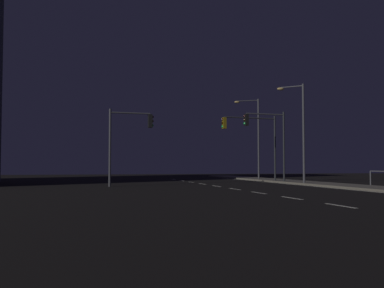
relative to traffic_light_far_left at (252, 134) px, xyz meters
The scene contains 8 objects.
ground_plane 18.65m from the traffic_light_far_left, 105.87° to the right, with size 112.00×112.00×0.00m, color black.
lane_markings_center 15.41m from the traffic_light_far_left, 109.57° to the right, with size 0.14×50.00×0.01m.
lane_edge_line 13.25m from the traffic_light_far_left, 83.01° to the right, with size 0.14×53.00×0.01m.
traffic_light_far_left is the anchor object (origin of this frame).
traffic_light_far_center 12.11m from the traffic_light_far_left, 156.06° to the right, with size 3.16×0.47×5.40m.
traffic_light_mid_left 2.12m from the traffic_light_far_left, 75.91° to the right, with size 3.71×0.52×5.79m.
street_lamp_median 6.97m from the traffic_light_far_left, 67.28° to the left, with size 2.28×1.31×8.08m.
street_lamp_mid_block 5.15m from the traffic_light_far_left, 66.13° to the right, with size 1.71×1.47×7.63m.
Camera 1 is at (-9.04, -1.87, 1.47)m, focal length 42.51 mm.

